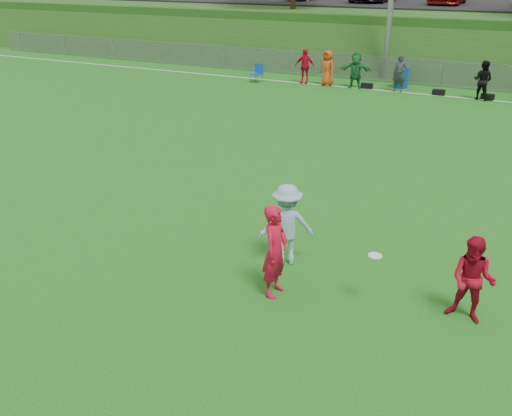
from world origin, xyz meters
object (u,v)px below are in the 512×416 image
Objects in this scene: player_blue at (287,225)px; recycling_bin at (401,78)px; player_red_left at (275,251)px; player_red_center at (473,280)px; frisbee at (375,256)px.

recycling_bin is (-1.98, 18.54, -0.34)m from player_blue.
player_blue is at bearing 14.09° from player_red_left.
player_red_center is 0.91× the size of player_blue.
player_red_center is (3.27, 0.67, -0.10)m from player_red_left.
player_red_left is 1.21m from player_blue.
frisbee is at bearing 125.49° from player_blue.
player_red_left reaches higher than recycling_bin.
recycling_bin is at bearing 101.56° from frisbee.
player_red_center is 1.62m from frisbee.
recycling_bin is (-3.95, 19.34, -0.50)m from frisbee.
player_red_center reaches higher than frisbee.
player_red_center is at bearing -73.81° from recycling_bin.
player_blue is 1.69× the size of recycling_bin.
player_blue reaches higher than recycling_bin.
player_red_left is at bearing -159.97° from player_red_center.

